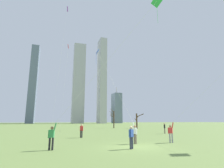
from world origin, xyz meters
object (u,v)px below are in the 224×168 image
at_px(kite_flyer_foreground_left_blue, 130,121).
at_px(bystander_watching_nearby, 165,128).
at_px(bystander_far_off_by_trees, 81,130).
at_px(bystander_strolling_midfield, 131,136).
at_px(bare_tree_right_of_center, 137,120).
at_px(kite_flyer_midfield_center_green, 67,117).
at_px(bare_tree_center, 114,118).
at_px(kite_flyer_foreground_right_pink, 191,111).
at_px(distant_kite_high_overhead_purple, 65,24).
at_px(distant_kite_drifting_left_red, 67,54).

xyz_separation_m(kite_flyer_foreground_left_blue, bystander_watching_nearby, (10.13, 9.77, -1.05)).
distance_m(bystander_watching_nearby, bystander_far_off_by_trees, 13.86).
height_order(bystander_strolling_midfield, bare_tree_right_of_center, bare_tree_right_of_center).
xyz_separation_m(kite_flyer_midfield_center_green, bystander_watching_nearby, (15.97, 12.08, -1.37)).
relative_size(bystander_far_off_by_trees, bare_tree_center, 0.31).
relative_size(kite_flyer_foreground_right_pink, distant_kite_high_overhead_purple, 0.60).
bearing_deg(bare_tree_center, distant_kite_drifting_left_red, -135.19).
xyz_separation_m(distant_kite_drifting_left_red, bare_tree_right_of_center, (19.00, 9.07, -12.83)).
relative_size(distant_kite_drifting_left_red, distant_kite_high_overhead_purple, 0.92).
xyz_separation_m(bystander_strolling_midfield, bare_tree_right_of_center, (15.27, 31.24, 1.23)).
bearing_deg(bare_tree_right_of_center, bystander_far_off_by_trees, -129.50).
relative_size(kite_flyer_foreground_right_pink, bystander_far_off_by_trees, 6.78).
xyz_separation_m(kite_flyer_midfield_center_green, distant_kite_high_overhead_purple, (-0.10, 11.54, 13.65)).
xyz_separation_m(bystander_far_off_by_trees, distant_kite_drifting_left_red, (-1.51, 12.15, 14.06)).
relative_size(bystander_watching_nearby, bare_tree_right_of_center, 0.42).
bearing_deg(distant_kite_high_overhead_purple, bare_tree_right_of_center, 43.39).
bearing_deg(bystander_strolling_midfield, distant_kite_high_overhead_purple, 110.91).
bearing_deg(bare_tree_right_of_center, distant_kite_high_overhead_purple, -136.61).
bearing_deg(bare_tree_right_of_center, bystander_strolling_midfield, -116.05).
height_order(bystander_watching_nearby, bystander_strolling_midfield, same).
distance_m(distant_kite_high_overhead_purple, bare_tree_right_of_center, 30.77).
distance_m(kite_flyer_foreground_right_pink, distant_kite_drifting_left_red, 26.16).
xyz_separation_m(bystander_far_off_by_trees, distant_kite_high_overhead_purple, (-2.50, 2.32, 15.02)).
bearing_deg(bystander_watching_nearby, distant_kite_high_overhead_purple, -178.08).
relative_size(bystander_strolling_midfield, bare_tree_center, 0.31).
height_order(kite_flyer_foreground_right_pink, kite_flyer_midfield_center_green, kite_flyer_midfield_center_green).
bearing_deg(bystander_watching_nearby, bystander_strolling_midfield, -131.37).
relative_size(kite_flyer_foreground_right_pink, distant_kite_drifting_left_red, 0.65).
xyz_separation_m(distant_kite_drifting_left_red, distant_kite_high_overhead_purple, (-0.99, -9.83, 0.96)).
bearing_deg(kite_flyer_foreground_right_pink, bystander_strolling_midfield, -167.64).
bearing_deg(bystander_strolling_midfield, bystander_watching_nearby, 48.63).
distance_m(kite_flyer_foreground_right_pink, bare_tree_center, 34.93).
distance_m(bystander_watching_nearby, bare_tree_right_of_center, 18.81).
bearing_deg(bystander_far_off_by_trees, bare_tree_center, 64.24).
xyz_separation_m(bystander_strolling_midfield, distant_kite_high_overhead_purple, (-4.72, 12.35, 15.02)).
distance_m(kite_flyer_midfield_center_green, bare_tree_right_of_center, 36.36).
bearing_deg(distant_kite_high_overhead_purple, distant_kite_drifting_left_red, 84.24).
relative_size(distant_kite_drifting_left_red, bare_tree_center, 3.25).
xyz_separation_m(kite_flyer_foreground_right_pink, distant_kite_drifting_left_red, (-10.57, 20.68, 12.04)).
bearing_deg(bare_tree_right_of_center, distant_kite_drifting_left_red, -154.49).
bearing_deg(kite_flyer_midfield_center_green, bare_tree_center, 66.98).
xyz_separation_m(bystander_watching_nearby, bystander_far_off_by_trees, (-13.56, -2.86, 0.00)).
relative_size(bystander_watching_nearby, bystander_strolling_midfield, 1.00).
relative_size(kite_flyer_foreground_right_pink, bystander_strolling_midfield, 6.78).
xyz_separation_m(bystander_far_off_by_trees, bare_tree_right_of_center, (17.49, 21.22, 1.23)).
bearing_deg(bystander_far_off_by_trees, distant_kite_high_overhead_purple, 137.15).
relative_size(bystander_watching_nearby, bystander_far_off_by_trees, 1.00).
distance_m(distant_kite_high_overhead_purple, bare_tree_center, 31.27).
distance_m(kite_flyer_foreground_right_pink, bystander_watching_nearby, 12.41).
distance_m(kite_flyer_foreground_left_blue, kite_flyer_midfield_center_green, 6.29).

